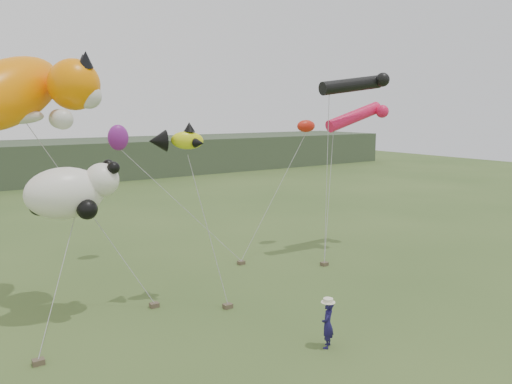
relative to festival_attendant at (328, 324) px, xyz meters
The scene contains 9 objects.
ground 0.91m from the festival_attendant, 38.54° to the left, with size 120.00×120.00×0.00m, color #385123.
headland 45.10m from the festival_attendant, 93.45° to the left, with size 90.00×13.00×4.00m.
festival_attendant is the anchor object (origin of this frame).
sandbag_anchors 5.92m from the festival_attendant, 97.48° to the left, with size 13.46×4.96×0.17m.
cat_kite 12.95m from the festival_attendant, 128.53° to the left, with size 6.43×4.85×3.78m.
fish_kite 8.34m from the festival_attendant, 109.53° to the left, with size 2.11×1.40×1.06m.
tube_kites 13.57m from the festival_attendant, 40.66° to the left, with size 4.77×2.16×2.98m.
panda_kite 9.60m from the festival_attendant, 130.41° to the left, with size 3.13×2.02×1.94m.
misc_kites 12.80m from the festival_attendant, 83.48° to the left, with size 10.23×3.51×1.39m.
Camera 1 is at (-10.42, -11.03, 7.26)m, focal length 35.00 mm.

